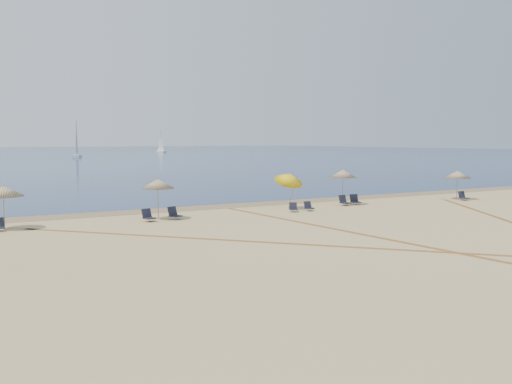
% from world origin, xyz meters
% --- Properties ---
extents(ocean, '(500.00, 500.00, 0.00)m').
position_xyz_m(ocean, '(0.00, 225.00, 0.01)').
color(ocean, '#0C2151').
rests_on(ocean, ground).
extents(wet_sand, '(500.00, 500.00, 0.00)m').
position_xyz_m(wet_sand, '(0.00, 24.00, 0.00)').
color(wet_sand, olive).
rests_on(wet_sand, ground).
extents(umbrella_1, '(2.05, 2.05, 2.33)m').
position_xyz_m(umbrella_1, '(-14.68, 20.35, 1.99)').
color(umbrella_1, gray).
rests_on(umbrella_1, ground).
extents(umbrella_2, '(1.93, 1.93, 2.43)m').
position_xyz_m(umbrella_2, '(-6.54, 19.94, 2.09)').
color(umbrella_2, gray).
rests_on(umbrella_2, ground).
extents(umbrella_3, '(1.95, 2.01, 2.77)m').
position_xyz_m(umbrella_3, '(2.70, 20.32, 2.11)').
color(umbrella_3, gray).
rests_on(umbrella_3, ground).
extents(umbrella_4, '(1.95, 1.95, 2.58)m').
position_xyz_m(umbrella_4, '(7.42, 20.59, 2.23)').
color(umbrella_4, gray).
rests_on(umbrella_4, ground).
extents(umbrella_5, '(2.07, 2.07, 2.29)m').
position_xyz_m(umbrella_5, '(17.46, 19.11, 1.95)').
color(umbrella_5, gray).
rests_on(umbrella_5, ground).
extents(chair_2, '(0.78, 0.85, 0.72)m').
position_xyz_m(chair_2, '(-7.30, 19.45, 0.32)').
color(chair_2, black).
rests_on(chair_2, ground).
extents(chair_3, '(0.82, 0.88, 0.73)m').
position_xyz_m(chair_3, '(-5.71, 19.55, 0.32)').
color(chair_3, black).
rests_on(chair_3, ground).
extents(chair_4, '(0.69, 0.74, 0.60)m').
position_xyz_m(chair_4, '(2.18, 18.95, 0.27)').
color(chair_4, black).
rests_on(chair_4, ground).
extents(chair_5, '(0.54, 0.62, 0.61)m').
position_xyz_m(chair_5, '(3.34, 18.92, 0.27)').
color(chair_5, black).
rests_on(chair_5, ground).
extents(chair_6, '(0.67, 0.77, 0.74)m').
position_xyz_m(chair_6, '(7.17, 20.10, 0.33)').
color(chair_6, black).
rests_on(chair_6, ground).
extents(chair_7, '(0.74, 0.82, 0.73)m').
position_xyz_m(chair_7, '(8.21, 20.18, 0.32)').
color(chair_7, black).
rests_on(chair_7, ground).
extents(chair_8, '(0.66, 0.75, 0.70)m').
position_xyz_m(chair_8, '(17.26, 18.34, 0.31)').
color(chair_8, black).
rests_on(chair_8, ground).
extents(sailboat_1, '(2.63, 5.83, 8.42)m').
position_xyz_m(sailboat_1, '(51.45, 191.33, 2.55)').
color(sailboat_1, white).
rests_on(sailboat_1, ocean).
extents(sailboat_2, '(3.71, 6.94, 10.04)m').
position_xyz_m(sailboat_2, '(11.13, 142.44, 3.04)').
color(sailboat_2, white).
rests_on(sailboat_2, ocean).
extents(tire_tracks, '(53.46, 42.65, 0.00)m').
position_xyz_m(tire_tracks, '(1.95, 9.56, 0.00)').
color(tire_tracks, tan).
rests_on(tire_tracks, ground).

